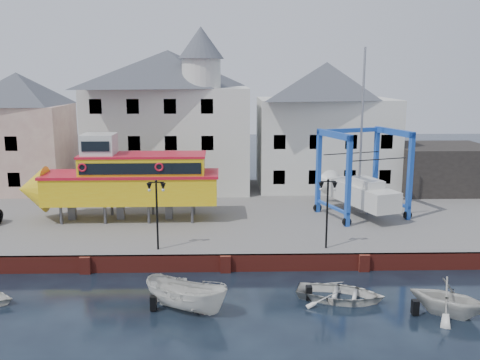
{
  "coord_description": "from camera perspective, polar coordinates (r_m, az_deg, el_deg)",
  "views": [
    {
      "loc": [
        0.13,
        -29.14,
        11.28
      ],
      "look_at": [
        1.0,
        7.0,
        4.0
      ],
      "focal_mm": 40.0,
      "sensor_mm": 36.0,
      "label": 1
    }
  ],
  "objects": [
    {
      "name": "building_white_main",
      "position": [
        47.96,
        -7.41,
        6.58
      ],
      "size": [
        14.0,
        8.3,
        14.0
      ],
      "color": "silver",
      "rests_on": "hardstanding"
    },
    {
      "name": "motorboat_a",
      "position": [
        26.69,
        -5.69,
        -13.67
      ],
      "size": [
        4.79,
        3.71,
        1.75
      ],
      "primitive_type": "imported",
      "rotation": [
        0.0,
        0.0,
        1.06
      ],
      "color": "silver",
      "rests_on": "ground"
    },
    {
      "name": "building_white_right",
      "position": [
        49.17,
        9.07,
        5.78
      ],
      "size": [
        12.0,
        8.0,
        11.2
      ],
      "color": "silver",
      "rests_on": "hardstanding"
    },
    {
      "name": "ground",
      "position": [
        31.25,
        -1.55,
        -9.78
      ],
      "size": [
        140.0,
        140.0,
        0.0
      ],
      "primitive_type": "plane",
      "color": "black",
      "rests_on": "ground"
    },
    {
      "name": "travel_lift",
      "position": [
        40.36,
        12.35,
        -0.69
      ],
      "size": [
        6.74,
        8.19,
        12.04
      ],
      "rotation": [
        0.0,
        0.0,
        0.34
      ],
      "color": "#234EB2",
      "rests_on": "hardstanding"
    },
    {
      "name": "lamp_post_left",
      "position": [
        31.43,
        -8.9,
        -1.82
      ],
      "size": [
        1.12,
        0.32,
        4.2
      ],
      "color": "black",
      "rests_on": "hardstanding"
    },
    {
      "name": "lamp_post_right",
      "position": [
        31.71,
        9.33,
        -1.72
      ],
      "size": [
        1.12,
        0.32,
        4.2
      ],
      "color": "black",
      "rests_on": "hardstanding"
    },
    {
      "name": "hardstanding",
      "position": [
        41.56,
        -1.51,
        -3.65
      ],
      "size": [
        44.0,
        22.0,
        1.0
      ],
      "primitive_type": "cube",
      "color": "#5F5B57",
      "rests_on": "ground"
    },
    {
      "name": "shed_dark",
      "position": [
        50.53,
        20.58,
        1.22
      ],
      "size": [
        8.0,
        7.0,
        4.0
      ],
      "primitive_type": "cube",
      "color": "black",
      "rests_on": "hardstanding"
    },
    {
      "name": "tour_boat",
      "position": [
        38.58,
        -12.7,
        0.05
      ],
      "size": [
        14.07,
        3.56,
        6.11
      ],
      "rotation": [
        0.0,
        0.0,
        0.01
      ],
      "color": "#59595E",
      "rests_on": "hardstanding"
    },
    {
      "name": "quay_wall",
      "position": [
        31.17,
        -1.55,
        -8.85
      ],
      "size": [
        44.0,
        0.47,
        1.0
      ],
      "color": "maroon",
      "rests_on": "ground"
    },
    {
      "name": "motorboat_c",
      "position": [
        27.94,
        21.3,
        -13.24
      ],
      "size": [
        4.82,
        4.7,
        1.93
      ],
      "primitive_type": "imported",
      "rotation": [
        0.0,
        0.0,
        0.96
      ],
      "color": "silver",
      "rests_on": "ground"
    },
    {
      "name": "motorboat_b",
      "position": [
        28.13,
        10.63,
        -12.46
      ],
      "size": [
        5.09,
        4.28,
        0.9
      ],
      "primitive_type": "imported",
      "rotation": [
        0.0,
        0.0,
        1.26
      ],
      "color": "silver",
      "rests_on": "ground"
    },
    {
      "name": "building_pink",
      "position": [
        50.76,
        -22.38,
        4.73
      ],
      "size": [
        8.0,
        7.0,
        10.3
      ],
      "color": "tan",
      "rests_on": "hardstanding"
    }
  ]
}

